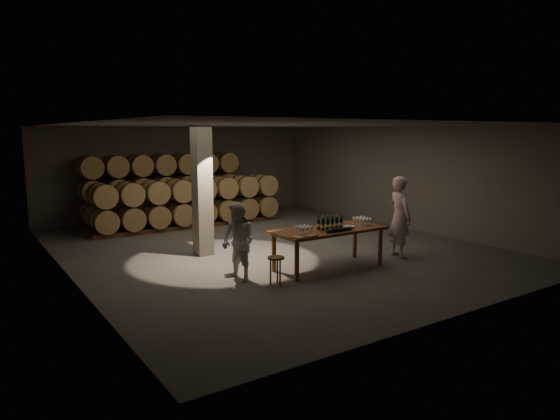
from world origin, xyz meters
TOP-DOWN VIEW (x-y plane):
  - room at (-1.80, 0.20)m, footprint 12.00×12.00m
  - tasting_table at (0.00, -2.50)m, footprint 2.60×1.10m
  - barrel_stack_back at (-0.96, 5.20)m, footprint 5.48×0.95m
  - barrel_stack_front at (-0.57, 3.80)m, footprint 6.26×0.95m
  - bottle_cluster at (0.02, -2.52)m, footprint 0.60×0.23m
  - lying_bottles at (-0.02, -2.89)m, footprint 0.77×0.08m
  - glass_cluster_left at (-0.78, -2.63)m, footprint 0.30×0.30m
  - glass_cluster_right at (0.97, -2.55)m, footprint 0.31×0.42m
  - plate at (0.55, -2.57)m, footprint 0.28×0.28m
  - notebook_near at (-0.84, -2.95)m, footprint 0.28×0.24m
  - notebook_corner at (-1.13, -2.90)m, footprint 0.26×0.31m
  - pen at (-0.76, -2.94)m, footprint 0.12×0.03m
  - stool at (-1.65, -2.88)m, footprint 0.34×0.34m
  - person_man at (2.08, -2.66)m, footprint 0.59×0.79m
  - person_woman at (-2.14, -2.21)m, footprint 0.79×0.91m

SIDE VIEW (x-z plane):
  - stool at x=-1.65m, z-range 0.18..0.75m
  - tasting_table at x=0.00m, z-range 0.35..1.25m
  - person_woman at x=-2.14m, z-range 0.00..1.62m
  - barrel_stack_front at x=-0.57m, z-range 0.04..1.61m
  - pen at x=-0.76m, z-range 0.90..0.91m
  - plate at x=0.55m, z-range 0.90..0.92m
  - notebook_corner at x=-1.13m, z-range 0.90..0.92m
  - notebook_near at x=-0.84m, z-range 0.90..0.93m
  - lying_bottles at x=-0.02m, z-range 0.90..0.98m
  - person_man at x=2.08m, z-range 0.00..1.98m
  - bottle_cluster at x=0.02m, z-range 0.86..1.16m
  - glass_cluster_left at x=-0.78m, z-range 0.94..1.11m
  - glass_cluster_right at x=0.97m, z-range 0.94..1.12m
  - barrel_stack_back at x=-0.96m, z-range 0.04..2.35m
  - room at x=-1.80m, z-range -4.40..7.60m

